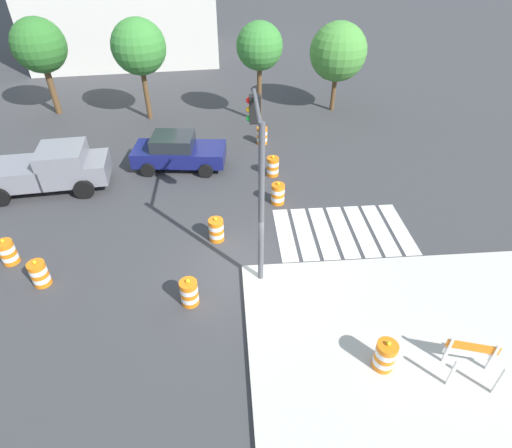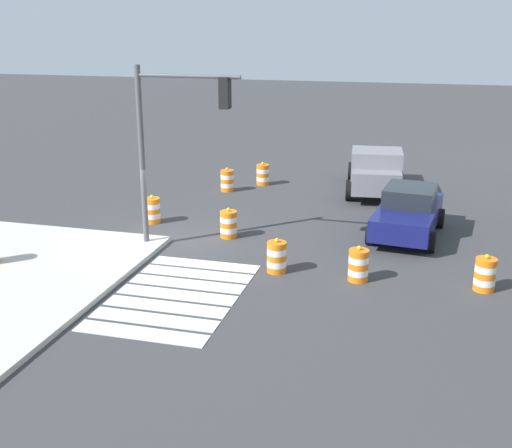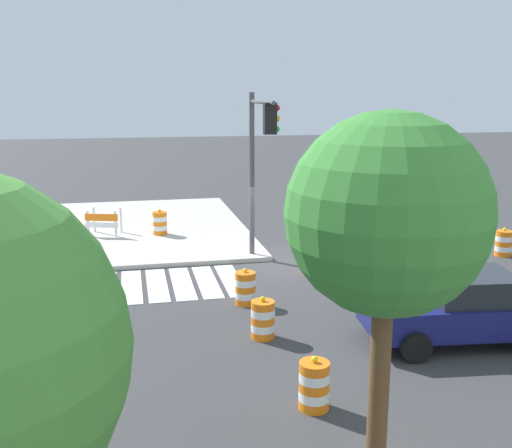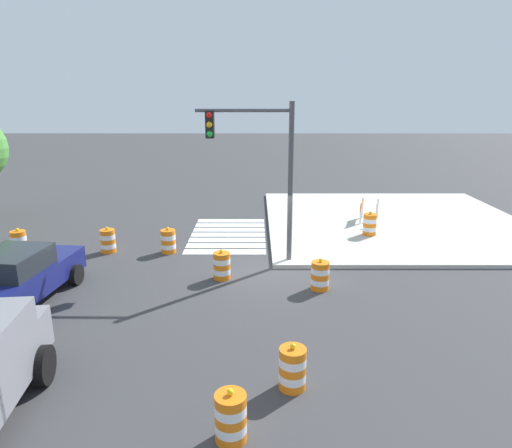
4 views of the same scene
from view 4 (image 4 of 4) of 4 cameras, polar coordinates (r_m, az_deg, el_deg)
ground_plane at (r=15.81m, az=2.13°, el=-5.70°), size 120.00×120.00×0.00m
sidewalk_corner at (r=22.46m, az=17.07°, el=0.35°), size 12.00×12.00×0.15m
crosswalk_stripes at (r=19.61m, az=-3.54°, el=-1.37°), size 5.10×3.20×0.02m
sports_car at (r=14.75m, az=-27.81°, el=-5.84°), size 4.47×2.49×1.63m
traffic_barrel_near_corner at (r=14.88m, az=-4.34°, el=-5.27°), size 0.56×0.56×1.02m
traffic_barrel_crosswalk_end at (r=19.36m, az=-27.75°, el=-2.08°), size 0.56×0.56×1.02m
traffic_barrel_median_near at (r=8.49m, az=-3.21°, el=-23.19°), size 0.56×0.56×1.02m
traffic_barrel_median_far at (r=17.60m, az=-11.02°, el=-2.15°), size 0.56×0.56×1.02m
traffic_barrel_far_curb at (r=9.69m, az=4.63°, el=-17.71°), size 0.56×0.56×1.02m
traffic_barrel_lane_center at (r=14.19m, az=8.10°, el=-6.47°), size 0.56×0.56×1.02m
traffic_barrel_opposite_curb at (r=18.23m, az=-18.19°, el=-2.04°), size 0.56×0.56×1.02m
traffic_barrel_on_sidewalk at (r=19.58m, az=14.18°, el=-0.05°), size 0.56×0.56×1.02m
construction_barricade at (r=21.67m, az=13.58°, el=1.83°), size 1.41×1.10×1.00m
traffic_light_pole at (r=15.41m, az=0.18°, el=8.79°), size 0.47×3.29×5.50m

